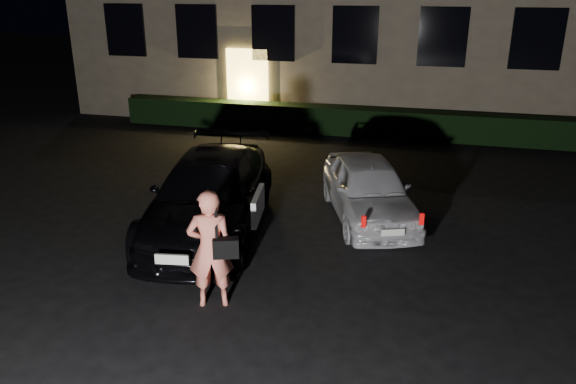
# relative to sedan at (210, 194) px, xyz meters

# --- Properties ---
(ground) EXTENTS (80.00, 80.00, 0.00)m
(ground) POSITION_rel_sedan_xyz_m (1.54, -2.62, -0.71)
(ground) COLOR black
(ground) RESTS_ON ground
(hedge) EXTENTS (15.00, 0.70, 0.85)m
(hedge) POSITION_rel_sedan_xyz_m (1.54, 7.88, -0.29)
(hedge) COLOR black
(hedge) RESTS_ON ground
(sedan) EXTENTS (2.71, 5.14, 1.42)m
(sedan) POSITION_rel_sedan_xyz_m (0.00, 0.00, 0.00)
(sedan) COLOR black
(sedan) RESTS_ON ground
(hatch) EXTENTS (2.63, 3.91, 1.24)m
(hatch) POSITION_rel_sedan_xyz_m (2.89, 1.30, -0.09)
(hatch) COLOR silver
(hatch) RESTS_ON ground
(man) EXTENTS (0.84, 0.63, 1.82)m
(man) POSITION_rel_sedan_xyz_m (1.05, -2.58, 0.20)
(man) COLOR #E87761
(man) RESTS_ON ground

